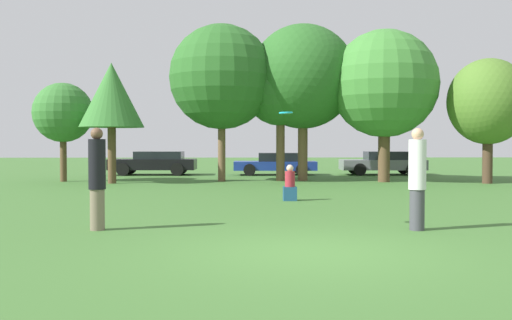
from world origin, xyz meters
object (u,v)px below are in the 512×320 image
at_px(person_thrower, 97,178).
at_px(tree_6, 488,102).
at_px(tree_3, 280,88).
at_px(bystander_sitting, 290,186).
at_px(tree_5, 384,84).
at_px(parked_car_black, 155,162).
at_px(tree_4, 303,77).
at_px(parked_car_blue, 277,163).
at_px(parked_car_grey, 384,162).
at_px(frisbee, 286,113).
at_px(tree_2, 222,77).
at_px(person_catcher, 417,178).
at_px(tree_0, 63,113).
at_px(tree_1, 111,96).

distance_m(person_thrower, tree_6, 18.16).
bearing_deg(tree_3, tree_6, -12.91).
distance_m(bystander_sitting, tree_6, 11.56).
bearing_deg(tree_3, person_thrower, -106.99).
relative_size(bystander_sitting, tree_5, 0.16).
height_order(tree_3, tree_5, tree_5).
distance_m(tree_6, parked_car_black, 16.42).
bearing_deg(tree_4, tree_6, -15.37).
bearing_deg(person_thrower, tree_5, 58.76).
height_order(tree_3, parked_car_blue, tree_3).
bearing_deg(tree_5, tree_3, 169.04).
bearing_deg(tree_4, tree_5, -15.80).
distance_m(parked_car_black, parked_car_grey, 12.04).
bearing_deg(frisbee, tree_2, 96.78).
distance_m(person_catcher, bystander_sitting, 6.12).
bearing_deg(person_catcher, tree_2, -72.35).
xyz_separation_m(tree_3, tree_5, (4.38, -0.85, 0.12)).
distance_m(tree_0, tree_6, 17.88).
bearing_deg(tree_6, tree_3, 167.09).
height_order(person_catcher, tree_0, tree_0).
bearing_deg(tree_5, tree_6, -15.00).
bearing_deg(person_thrower, person_catcher, 0.00).
height_order(tree_4, parked_car_black, tree_4).
height_order(tree_2, parked_car_grey, tree_2).
bearing_deg(tree_2, parked_car_grey, 31.42).
xyz_separation_m(tree_3, parked_car_blue, (0.13, 4.79, -3.45)).
distance_m(frisbee, tree_6, 15.71).
xyz_separation_m(frisbee, tree_0, (-8.53, 14.31, 0.73)).
distance_m(person_thrower, bystander_sitting, 6.99).
bearing_deg(frisbee, parked_car_blue, 87.03).
height_order(tree_0, tree_2, tree_2).
bearing_deg(frisbee, person_thrower, 179.88).
bearing_deg(person_thrower, tree_6, 46.06).
xyz_separation_m(tree_2, parked_car_grey, (8.35, 5.10, -3.87)).
relative_size(tree_0, tree_2, 0.63).
distance_m(tree_2, tree_5, 6.98).
xyz_separation_m(tree_1, parked_car_blue, (7.18, 6.27, -2.99)).
relative_size(tree_5, parked_car_grey, 1.49).
distance_m(tree_4, tree_5, 3.54).
relative_size(tree_5, tree_6, 1.27).
distance_m(tree_1, parked_car_grey, 14.60).
bearing_deg(person_thrower, tree_4, 71.17).
height_order(person_catcher, tree_5, tree_5).
bearing_deg(tree_6, parked_car_black, 154.77).
height_order(tree_0, tree_4, tree_4).
relative_size(bystander_sitting, parked_car_black, 0.23).
distance_m(tree_4, parked_car_black, 9.58).
bearing_deg(parked_car_black, tree_6, 155.82).
bearing_deg(parked_car_grey, tree_6, 112.17).
bearing_deg(parked_car_black, tree_0, 59.99).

